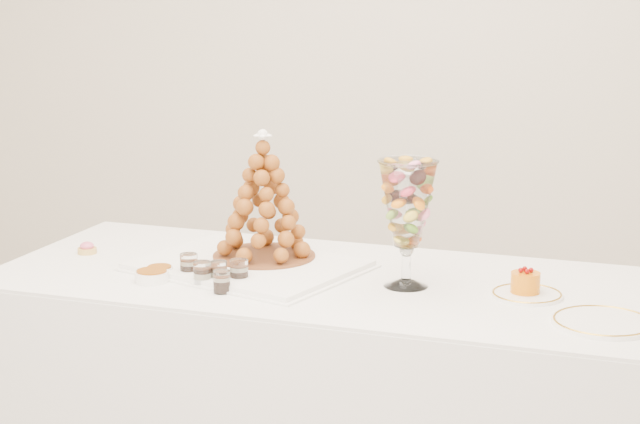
% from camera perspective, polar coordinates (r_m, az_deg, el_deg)
% --- Properties ---
extents(buffet_table, '(2.20, 1.00, 0.81)m').
position_cam_1_polar(buffet_table, '(3.32, 1.42, -10.36)').
color(buffet_table, white).
rests_on(buffet_table, ground).
extents(lace_tray, '(0.75, 0.66, 0.02)m').
position_cam_1_polar(lace_tray, '(3.30, -3.86, -2.86)').
color(lace_tray, white).
rests_on(lace_tray, buffet_table).
extents(macaron_vase, '(0.17, 0.17, 0.37)m').
position_cam_1_polar(macaron_vase, '(3.06, 4.68, 0.35)').
color(macaron_vase, white).
rests_on(macaron_vase, buffet_table).
extents(cake_plate, '(0.20, 0.20, 0.01)m').
position_cam_1_polar(cake_plate, '(3.07, 10.98, -4.36)').
color(cake_plate, white).
rests_on(cake_plate, buffet_table).
extents(spare_plate, '(0.26, 0.26, 0.01)m').
position_cam_1_polar(spare_plate, '(2.87, 14.86, -5.72)').
color(spare_plate, white).
rests_on(spare_plate, buffet_table).
extents(pink_tart, '(0.06, 0.06, 0.04)m').
position_cam_1_polar(pink_tart, '(3.55, -12.32, -1.91)').
color(pink_tart, tan).
rests_on(pink_tart, buffet_table).
extents(verrine_a, '(0.06, 0.06, 0.07)m').
position_cam_1_polar(verrine_a, '(3.22, -7.01, -2.85)').
color(verrine_a, white).
rests_on(verrine_a, buffet_table).
extents(verrine_b, '(0.05, 0.05, 0.07)m').
position_cam_1_polar(verrine_b, '(3.14, -5.42, -3.22)').
color(verrine_b, white).
rests_on(verrine_b, buffet_table).
extents(verrine_c, '(0.06, 0.06, 0.07)m').
position_cam_1_polar(verrine_c, '(3.13, -4.34, -3.20)').
color(verrine_c, white).
rests_on(verrine_c, buffet_table).
extents(verrine_d, '(0.06, 0.06, 0.07)m').
position_cam_1_polar(verrine_d, '(3.13, -6.28, -3.28)').
color(verrine_d, white).
rests_on(verrine_d, buffet_table).
extents(verrine_e, '(0.06, 0.06, 0.07)m').
position_cam_1_polar(verrine_e, '(3.05, -5.26, -3.72)').
color(verrine_e, white).
rests_on(verrine_e, buffet_table).
extents(ramekin_back, '(0.08, 0.08, 0.03)m').
position_cam_1_polar(ramekin_back, '(3.25, -8.55, -3.15)').
color(ramekin_back, white).
rests_on(ramekin_back, buffet_table).
extents(ramekin_front, '(0.10, 0.10, 0.03)m').
position_cam_1_polar(ramekin_front, '(3.19, -8.96, -3.42)').
color(ramekin_front, white).
rests_on(ramekin_front, buffet_table).
extents(croquembouche, '(0.34, 0.34, 0.40)m').
position_cam_1_polar(croquembouche, '(3.31, -3.04, 0.87)').
color(croquembouche, brown).
rests_on(croquembouche, lace_tray).
extents(mousse_cake, '(0.08, 0.08, 0.07)m').
position_cam_1_polar(mousse_cake, '(3.07, 10.90, -3.69)').
color(mousse_cake, orange).
rests_on(mousse_cake, cake_plate).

